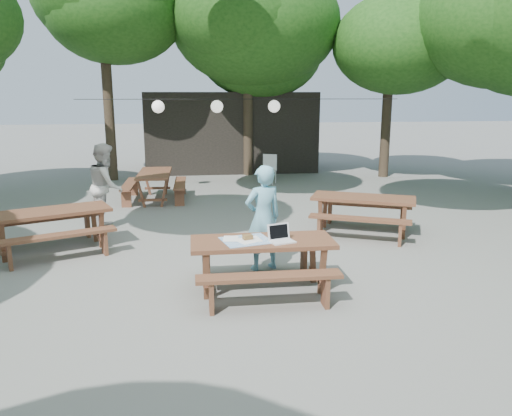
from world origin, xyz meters
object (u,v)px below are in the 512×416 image
object	(u,v)px
woman	(263,218)
main_picnic_table	(262,264)
second_person	(106,186)
picnic_table_nw	(52,230)
plastic_chair	(268,175)

from	to	relation	value
woman	main_picnic_table	bearing A→B (deg)	63.33
second_person	picnic_table_nw	bearing A→B (deg)	151.06
second_person	plastic_chair	xyz separation A→B (m)	(4.13, 4.70, -0.62)
main_picnic_table	picnic_table_nw	size ratio (longest dim) A/B	0.84
plastic_chair	main_picnic_table	bearing A→B (deg)	-75.44
main_picnic_table	woman	size ratio (longest dim) A/B	1.19
woman	second_person	distance (m)	4.14
second_person	plastic_chair	world-z (taller)	second_person
picnic_table_nw	woman	distance (m)	3.87
main_picnic_table	second_person	xyz separation A→B (m)	(-2.74, 3.87, 0.49)
main_picnic_table	woman	distance (m)	1.01
plastic_chair	picnic_table_nw	bearing A→B (deg)	-103.78
main_picnic_table	second_person	distance (m)	4.77
woman	second_person	size ratio (longest dim) A/B	0.95
woman	second_person	world-z (taller)	second_person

